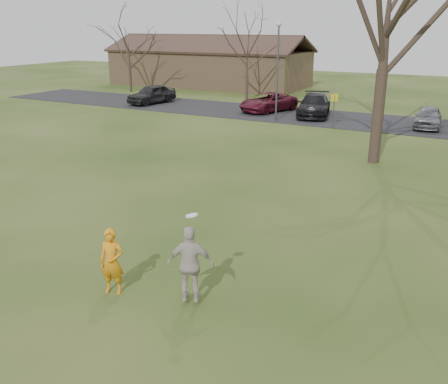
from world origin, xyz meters
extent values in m
plane|color=#1E380F|center=(0.00, 0.00, 0.00)|extent=(120.00, 120.00, 0.00)
cube|color=black|center=(0.00, 25.00, 0.02)|extent=(62.00, 6.50, 0.04)
imported|color=orange|center=(-0.88, 0.08, 0.81)|extent=(0.68, 0.55, 1.62)
imported|color=black|center=(-17.65, 24.66, 0.78)|extent=(2.44, 4.56, 1.48)
imported|color=#581424|center=(-7.88, 25.58, 0.70)|extent=(3.59, 5.18, 1.31)
imported|color=black|center=(-4.34, 25.35, 0.78)|extent=(3.20, 5.41, 1.47)
imported|color=slate|center=(3.18, 24.68, 0.68)|extent=(1.77, 3.87, 1.29)
imported|color=#B8ACA5|center=(1.05, 0.47, 1.02)|extent=(1.14, 0.81, 1.79)
cylinder|color=white|center=(1.13, 0.44, 2.22)|extent=(0.27, 0.27, 0.08)
cube|color=#8C6D4C|center=(-20.00, 38.00, 1.75)|extent=(20.00, 8.00, 3.50)
cube|color=#33231C|center=(-20.00, 35.95, 4.25)|extent=(20.60, 4.40, 1.78)
cube|color=#33231C|center=(-20.00, 40.05, 4.25)|extent=(20.60, 4.40, 1.78)
cube|color=#38281E|center=(-20.00, 38.00, 4.95)|extent=(20.60, 0.45, 0.20)
cylinder|color=#47474C|center=(-6.00, 22.50, 3.00)|extent=(0.12, 0.12, 6.00)
sphere|color=beige|center=(-6.00, 22.50, 6.10)|extent=(0.34, 0.34, 0.34)
cylinder|color=#47474C|center=(-2.00, 22.00, 1.00)|extent=(0.06, 0.06, 2.00)
cube|color=yellow|center=(-2.00, 22.00, 1.85)|extent=(0.35, 0.35, 0.45)
camera|label=1|loc=(6.35, -7.86, 6.07)|focal=39.59mm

